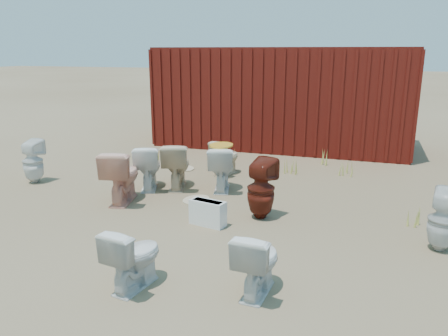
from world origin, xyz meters
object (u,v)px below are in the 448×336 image
(toilet_front_e, at_px, (257,262))
(loose_tank, at_px, (208,213))
(toilet_back_beige_left, at_px, (177,165))
(shipping_container, at_px, (283,97))
(toilet_front_pink, at_px, (122,176))
(toilet_back_e, at_px, (443,220))
(toilet_front_c, at_px, (134,257))
(toilet_front_maroon, at_px, (261,189))
(toilet_front_a, at_px, (148,167))
(toilet_back_yellowlid, at_px, (221,168))
(toilet_back_beige_right, at_px, (225,157))
(toilet_back_a, at_px, (33,161))

(toilet_front_e, relative_size, loose_tank, 1.33)
(toilet_back_beige_left, bearing_deg, shipping_container, -120.27)
(toilet_front_e, distance_m, toilet_back_beige_left, 3.63)
(shipping_container, distance_m, toilet_front_pink, 5.39)
(toilet_back_e, relative_size, loose_tank, 1.53)
(toilet_front_c, relative_size, toilet_front_e, 1.00)
(toilet_front_maroon, bearing_deg, toilet_back_beige_left, -13.33)
(toilet_front_a, distance_m, toilet_front_pink, 0.75)
(toilet_front_maroon, bearing_deg, toilet_front_a, -3.63)
(toilet_back_beige_left, xyz_separation_m, toilet_back_yellowlid, (0.78, 0.13, -0.02))
(shipping_container, relative_size, toilet_front_pink, 7.08)
(toilet_front_c, height_order, toilet_back_e, toilet_back_e)
(toilet_back_beige_left, height_order, toilet_back_beige_right, toilet_back_beige_left)
(toilet_back_beige_right, xyz_separation_m, toilet_back_e, (3.50, -2.36, 0.05))
(shipping_container, relative_size, toilet_back_beige_right, 8.88)
(toilet_front_a, xyz_separation_m, toilet_back_a, (-2.14, -0.35, 0.01))
(shipping_container, relative_size, toilet_front_e, 9.00)
(toilet_front_pink, distance_m, toilet_back_beige_left, 1.08)
(toilet_back_a, distance_m, loose_tank, 3.81)
(toilet_front_c, distance_m, toilet_back_beige_left, 3.33)
(toilet_front_c, relative_size, toilet_back_beige_right, 0.98)
(toilet_front_pink, relative_size, toilet_back_beige_left, 1.05)
(toilet_back_yellowlid, height_order, toilet_back_e, toilet_back_yellowlid)
(shipping_container, relative_size, loose_tank, 12.00)
(toilet_back_yellowlid, relative_size, loose_tank, 1.54)
(toilet_front_e, distance_m, toilet_back_beige_right, 4.31)
(toilet_back_beige_left, distance_m, toilet_back_yellowlid, 0.79)
(toilet_front_e, bearing_deg, toilet_front_c, 17.09)
(toilet_back_e, xyz_separation_m, loose_tank, (-2.93, -0.15, -0.21))
(toilet_back_a, height_order, toilet_back_e, toilet_back_a)
(toilet_back_beige_left, bearing_deg, toilet_front_e, 110.37)
(toilet_front_c, xyz_separation_m, toilet_back_beige_left, (-0.98, 3.18, 0.07))
(shipping_container, xyz_separation_m, toilet_back_beige_right, (-0.48, -3.08, -0.86))
(toilet_front_maroon, xyz_separation_m, toilet_back_e, (2.30, -0.34, -0.05))
(toilet_back_e, bearing_deg, toilet_front_a, 3.71)
(toilet_front_c, distance_m, toilet_front_e, 1.24)
(toilet_front_a, bearing_deg, toilet_back_yellowlid, 173.39)
(toilet_back_beige_left, bearing_deg, toilet_front_c, 90.51)
(toilet_front_pink, distance_m, toilet_back_e, 4.57)
(toilet_front_a, relative_size, toilet_back_e, 1.01)
(toilet_back_yellowlid, height_order, loose_tank, toilet_back_yellowlid)
(toilet_back_beige_right, bearing_deg, toilet_back_e, 160.46)
(toilet_front_pink, height_order, toilet_front_c, toilet_front_pink)
(toilet_back_yellowlid, bearing_deg, toilet_front_c, 78.65)
(toilet_front_maroon, relative_size, toilet_back_a, 1.10)
(toilet_back_yellowlid, bearing_deg, toilet_back_beige_right, -90.72)
(toilet_front_c, bearing_deg, loose_tank, -84.81)
(shipping_container, xyz_separation_m, toilet_back_yellowlid, (-0.24, -4.04, -0.81))
(toilet_front_a, xyz_separation_m, toilet_back_beige_left, (0.45, 0.20, 0.02))
(toilet_front_c, bearing_deg, shipping_container, -80.85)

